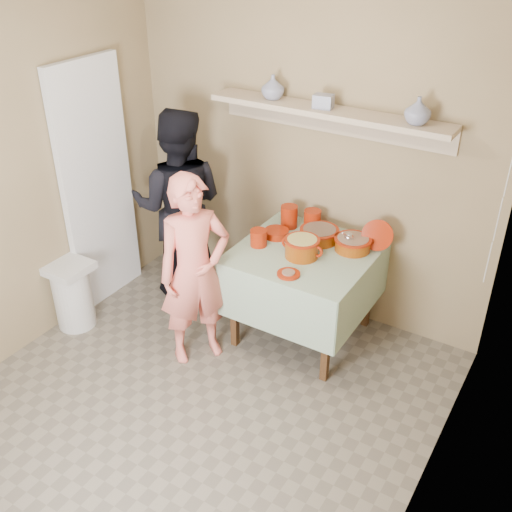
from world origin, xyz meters
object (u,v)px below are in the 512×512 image
Objects in this scene: person_cook at (195,271)px; trash_bin at (73,294)px; serving_table at (305,265)px; person_helper at (179,206)px; cazuela_rice at (302,246)px.

person_cook reaches higher than trash_bin.
person_helper is at bearing 178.42° from serving_table.
person_helper is at bearing 63.40° from trash_bin.
person_cook is at bearing -132.66° from serving_table.
person_cook reaches higher than cazuela_rice.
person_helper reaches higher than cazuela_rice.
person_cook is at bearing -137.85° from cazuela_rice.
person_cook is 4.38× the size of cazuela_rice.
person_helper reaches higher than person_cook.
person_helper is at bearing 174.23° from cazuela_rice.
person_cook is 1.49× the size of serving_table.
cazuela_rice is (1.20, -0.12, 0.03)m from person_helper.
trash_bin is (-1.06, -0.22, -0.44)m from person_cook.
cazuela_rice is (0.01, -0.09, 0.20)m from serving_table.
person_helper is 2.91× the size of trash_bin.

